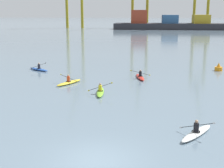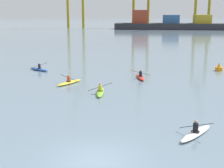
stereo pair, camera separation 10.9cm
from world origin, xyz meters
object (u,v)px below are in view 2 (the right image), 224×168
at_px(channel_buoy, 219,68).
at_px(kayak_yellow, 69,82).
at_px(kayak_lime, 100,92).
at_px(kayak_red, 140,77).
at_px(kayak_blue, 39,69).
at_px(kayak_white, 196,133).
at_px(container_barge, 169,24).

relative_size(channel_buoy, kayak_yellow, 0.30).
relative_size(channel_buoy, kayak_lime, 0.29).
relative_size(channel_buoy, kayak_red, 0.29).
xyz_separation_m(kayak_red, kayak_blue, (-12.28, 3.30, 0.00)).
distance_m(channel_buoy, kayak_yellow, 18.45).
bearing_deg(channel_buoy, kayak_lime, -135.25).
relative_size(kayak_yellow, kayak_white, 1.04).
bearing_deg(container_barge, kayak_white, -92.61).
distance_m(container_barge, kayak_lime, 108.59).
bearing_deg(kayak_red, channel_buoy, 31.12).
distance_m(kayak_red, kayak_blue, 12.72).
height_order(container_barge, channel_buoy, container_barge).
xyz_separation_m(kayak_lime, kayak_blue, (-9.02, 10.11, 0.00)).
bearing_deg(container_barge, kayak_yellow, -98.58).
relative_size(kayak_red, kayak_blue, 1.10).
height_order(kayak_yellow, kayak_lime, kayak_lime).
relative_size(container_barge, kayak_white, 14.45).
bearing_deg(kayak_red, kayak_white, -77.00).
bearing_deg(kayak_yellow, container_barge, 81.42).
bearing_deg(kayak_red, kayak_lime, -115.56).
bearing_deg(container_barge, kayak_lime, -96.44).
xyz_separation_m(channel_buoy, kayak_lime, (-12.49, -12.39, -0.19)).
distance_m(container_barge, kayak_red, 101.49).
relative_size(container_barge, channel_buoy, 45.52).
relative_size(container_barge, kayak_red, 13.19).
relative_size(kayak_yellow, kayak_blue, 1.04).
bearing_deg(kayak_yellow, kayak_red, 26.77).
distance_m(container_barge, channel_buoy, 95.52).
relative_size(kayak_yellow, kayak_red, 0.95).
bearing_deg(channel_buoy, kayak_white, -104.93).
distance_m(kayak_white, kayak_red, 15.99).
bearing_deg(kayak_white, container_barge, 87.39).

